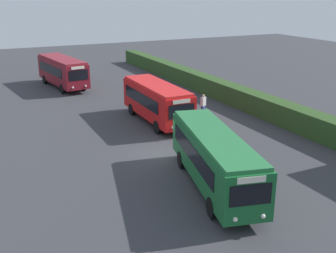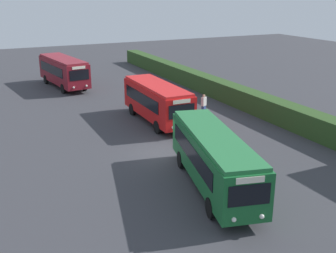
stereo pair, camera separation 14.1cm
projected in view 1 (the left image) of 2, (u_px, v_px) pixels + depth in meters
ground_plane at (164, 153)px, 27.33m from camera, size 115.57×115.57×0.00m
bus_maroon at (63, 71)px, 45.18m from camera, size 9.32×3.66×3.20m
bus_red at (157, 100)px, 33.25m from camera, size 8.76×2.62×3.11m
bus_green at (214, 157)px, 22.08m from camera, size 9.88×4.52×3.06m
person_left at (185, 103)px, 35.94m from camera, size 0.45×0.35×1.65m
person_center at (203, 104)px, 35.28m from camera, size 0.44×0.54×1.82m
hedge_row at (297, 119)px, 31.73m from camera, size 69.79×1.55×1.73m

